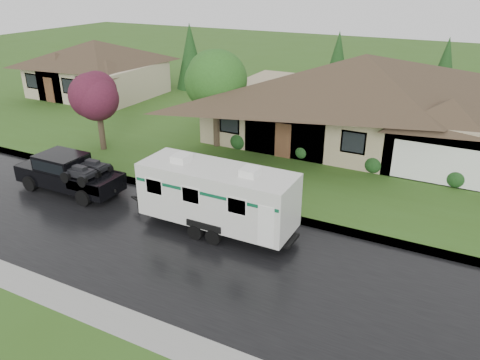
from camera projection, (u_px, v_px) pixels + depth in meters
name	position (u px, v px, depth m)	size (l,w,h in m)	color
ground	(229.00, 232.00, 20.27)	(140.00, 140.00, 0.00)	#32561B
road	(205.00, 254.00, 18.64)	(140.00, 8.00, 0.01)	black
curb	(252.00, 209.00, 22.06)	(140.00, 0.50, 0.15)	gray
lawn	(332.00, 133.00, 32.42)	(140.00, 26.00, 0.15)	#32561B
house_main	(367.00, 90.00, 29.08)	(19.44, 10.80, 6.90)	gray
house_far	(97.00, 63.00, 41.05)	(10.80, 8.64, 5.80)	tan
tree_left_green	(216.00, 79.00, 28.21)	(3.69, 3.69, 6.10)	#382B1E
tree_red	(97.00, 95.00, 27.97)	(2.96, 2.96, 4.91)	#382B1E
shrub_row	(337.00, 157.00, 26.72)	(13.60, 1.00, 1.00)	#143814
pickup_truck	(67.00, 172.00, 23.73)	(5.77, 2.19, 1.92)	black
travel_trailer	(217.00, 194.00, 19.78)	(7.12, 2.50, 3.19)	silver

